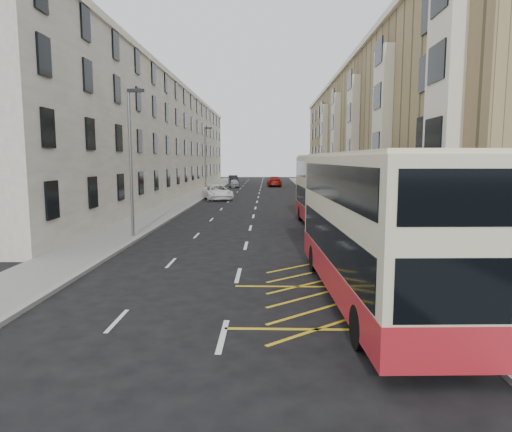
{
  "coord_description": "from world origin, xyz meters",
  "views": [
    {
      "loc": [
        1.12,
        -12.91,
        4.4
      ],
      "look_at": [
        0.58,
        7.62,
        1.83
      ],
      "focal_mm": 32.0,
      "sensor_mm": 36.0,
      "label": 1
    }
  ],
  "objects_px": {
    "pedestrian_far": "(460,264)",
    "white_van": "(217,192)",
    "pedestrian_mid": "(475,258)",
    "car_silver": "(234,183)",
    "street_lamp_near": "(131,155)",
    "double_decker_front": "(371,226)",
    "car_red": "(274,181)",
    "double_decker_rear": "(327,191)",
    "car_dark": "(233,179)",
    "street_lamp_far": "(206,157)"
  },
  "relations": [
    {
      "from": "street_lamp_near",
      "to": "car_silver",
      "type": "height_order",
      "value": "street_lamp_near"
    },
    {
      "from": "street_lamp_far",
      "to": "double_decker_rear",
      "type": "xyz_separation_m",
      "value": [
        11.19,
        -26.09,
        -2.26
      ]
    },
    {
      "from": "white_van",
      "to": "car_silver",
      "type": "height_order",
      "value": "white_van"
    },
    {
      "from": "pedestrian_mid",
      "to": "car_silver",
      "type": "distance_m",
      "value": 56.96
    },
    {
      "from": "pedestrian_far",
      "to": "white_van",
      "type": "xyz_separation_m",
      "value": [
        -11.77,
        34.79,
        -0.21
      ]
    },
    {
      "from": "double_decker_front",
      "to": "pedestrian_far",
      "type": "relative_size",
      "value": 6.7
    },
    {
      "from": "double_decker_front",
      "to": "car_silver",
      "type": "distance_m",
      "value": 57.57
    },
    {
      "from": "pedestrian_mid",
      "to": "white_van",
      "type": "distance_m",
      "value": 36.4
    },
    {
      "from": "street_lamp_near",
      "to": "pedestrian_mid",
      "type": "height_order",
      "value": "street_lamp_near"
    },
    {
      "from": "double_decker_rear",
      "to": "car_silver",
      "type": "xyz_separation_m",
      "value": [
        -8.96,
        42.07,
        -1.74
      ]
    },
    {
      "from": "car_silver",
      "to": "car_red",
      "type": "distance_m",
      "value": 7.02
    },
    {
      "from": "double_decker_front",
      "to": "pedestrian_mid",
      "type": "relative_size",
      "value": 6.18
    },
    {
      "from": "street_lamp_far",
      "to": "double_decker_rear",
      "type": "bearing_deg",
      "value": -66.79
    },
    {
      "from": "double_decker_rear",
      "to": "pedestrian_far",
      "type": "bearing_deg",
      "value": -82.43
    },
    {
      "from": "street_lamp_near",
      "to": "white_van",
      "type": "distance_m",
      "value": 24.9
    },
    {
      "from": "street_lamp_near",
      "to": "car_silver",
      "type": "relative_size",
      "value": 2.14
    },
    {
      "from": "double_decker_rear",
      "to": "white_van",
      "type": "distance_m",
      "value": 22.65
    },
    {
      "from": "pedestrian_far",
      "to": "pedestrian_mid",
      "type": "bearing_deg",
      "value": -126.76
    },
    {
      "from": "pedestrian_mid",
      "to": "white_van",
      "type": "bearing_deg",
      "value": 90.03
    },
    {
      "from": "street_lamp_near",
      "to": "double_decker_front",
      "type": "distance_m",
      "value": 15.44
    },
    {
      "from": "street_lamp_far",
      "to": "car_silver",
      "type": "bearing_deg",
      "value": 82.08
    },
    {
      "from": "double_decker_front",
      "to": "double_decker_rear",
      "type": "xyz_separation_m",
      "value": [
        0.55,
        14.86,
        0.03
      ]
    },
    {
      "from": "double_decker_rear",
      "to": "car_dark",
      "type": "height_order",
      "value": "double_decker_rear"
    },
    {
      "from": "double_decker_rear",
      "to": "car_silver",
      "type": "height_order",
      "value": "double_decker_rear"
    },
    {
      "from": "pedestrian_mid",
      "to": "street_lamp_near",
      "type": "bearing_deg",
      "value": 126.18
    },
    {
      "from": "pedestrian_mid",
      "to": "car_silver",
      "type": "xyz_separation_m",
      "value": [
        -12.22,
        55.63,
        -0.45
      ]
    },
    {
      "from": "pedestrian_mid",
      "to": "double_decker_front",
      "type": "bearing_deg",
      "value": 178.71
    },
    {
      "from": "double_decker_rear",
      "to": "car_silver",
      "type": "bearing_deg",
      "value": 99.51
    },
    {
      "from": "pedestrian_mid",
      "to": "white_van",
      "type": "relative_size",
      "value": 0.32
    },
    {
      "from": "street_lamp_near",
      "to": "double_decker_front",
      "type": "relative_size",
      "value": 0.69
    },
    {
      "from": "double_decker_rear",
      "to": "pedestrian_far",
      "type": "height_order",
      "value": "double_decker_rear"
    },
    {
      "from": "pedestrian_far",
      "to": "car_dark",
      "type": "relative_size",
      "value": 0.39
    },
    {
      "from": "double_decker_rear",
      "to": "pedestrian_far",
      "type": "relative_size",
      "value": 6.8
    },
    {
      "from": "street_lamp_near",
      "to": "car_red",
      "type": "height_order",
      "value": "street_lamp_near"
    },
    {
      "from": "street_lamp_far",
      "to": "double_decker_rear",
      "type": "distance_m",
      "value": 28.48
    },
    {
      "from": "pedestrian_mid",
      "to": "car_red",
      "type": "xyz_separation_m",
      "value": [
        -5.97,
        58.83,
        -0.3
      ]
    },
    {
      "from": "pedestrian_far",
      "to": "car_silver",
      "type": "distance_m",
      "value": 57.41
    },
    {
      "from": "street_lamp_near",
      "to": "pedestrian_mid",
      "type": "relative_size",
      "value": 4.25
    },
    {
      "from": "double_decker_rear",
      "to": "car_silver",
      "type": "relative_size",
      "value": 3.16
    },
    {
      "from": "pedestrian_far",
      "to": "car_red",
      "type": "relative_size",
      "value": 0.32
    },
    {
      "from": "street_lamp_near",
      "to": "car_dark",
      "type": "height_order",
      "value": "street_lamp_near"
    },
    {
      "from": "white_van",
      "to": "double_decker_rear",
      "type": "bearing_deg",
      "value": -82.56
    },
    {
      "from": "white_van",
      "to": "car_dark",
      "type": "relative_size",
      "value": 1.3
    },
    {
      "from": "car_silver",
      "to": "car_red",
      "type": "height_order",
      "value": "car_red"
    },
    {
      "from": "street_lamp_far",
      "to": "white_van",
      "type": "relative_size",
      "value": 1.38
    },
    {
      "from": "double_decker_rear",
      "to": "car_silver",
      "type": "distance_m",
      "value": 43.05
    },
    {
      "from": "car_red",
      "to": "street_lamp_far",
      "type": "bearing_deg",
      "value": 63.43
    },
    {
      "from": "double_decker_rear",
      "to": "car_red",
      "type": "relative_size",
      "value": 2.15
    },
    {
      "from": "pedestrian_mid",
      "to": "car_dark",
      "type": "distance_m",
      "value": 68.8
    },
    {
      "from": "double_decker_front",
      "to": "white_van",
      "type": "distance_m",
      "value": 36.56
    }
  ]
}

